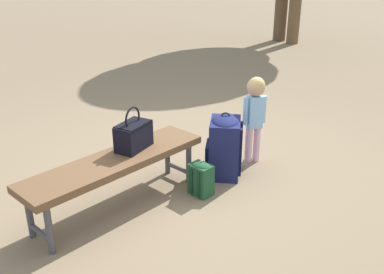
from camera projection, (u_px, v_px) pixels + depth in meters
The scene contains 6 objects.
ground_plane at pixel (181, 173), 4.17m from camera, with size 40.00×40.00×0.00m, color #7F6B51.
park_bench at pixel (116, 165), 3.46m from camera, with size 1.65×0.70×0.45m.
handbag at pixel (133, 135), 3.57m from camera, with size 0.37×0.30×0.37m.
child_standing at pixel (255, 107), 4.18m from camera, with size 0.23×0.18×0.88m.
backpack_large at pixel (225, 144), 4.03m from camera, with size 0.45×0.46×0.63m.
backpack_small at pixel (201, 177), 3.74m from camera, with size 0.19×0.22×0.33m.
Camera 1 is at (-2.08, -3.06, 1.95)m, focal length 40.36 mm.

